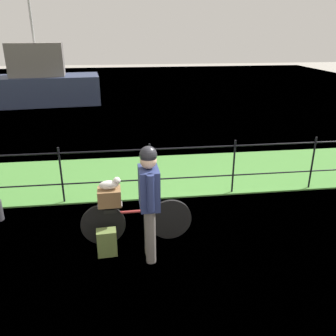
% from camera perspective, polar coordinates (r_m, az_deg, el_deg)
% --- Properties ---
extents(ground_plane, '(60.00, 60.00, 0.00)m').
position_cam_1_polar(ground_plane, '(5.41, 7.79, -13.02)').
color(ground_plane, gray).
extents(grass_strip, '(27.00, 2.40, 0.03)m').
position_cam_1_polar(grass_strip, '(7.95, 2.34, -0.86)').
color(grass_strip, '#478438').
rests_on(grass_strip, ground).
extents(harbor_water, '(30.00, 30.00, 0.00)m').
position_cam_1_polar(harbor_water, '(17.09, -3.18, 11.33)').
color(harbor_water, '#426684').
rests_on(harbor_water, ground).
extents(iron_fence, '(18.04, 0.04, 1.11)m').
position_cam_1_polar(iron_fence, '(6.71, 4.02, 0.45)').
color(iron_fence, black).
rests_on(iron_fence, ground).
extents(bicycle_main, '(1.68, 0.17, 0.66)m').
position_cam_1_polar(bicycle_main, '(5.39, -5.26, -8.60)').
color(bicycle_main, black).
rests_on(bicycle_main, ground).
extents(wooden_crate, '(0.34, 0.28, 0.25)m').
position_cam_1_polar(wooden_crate, '(5.18, -9.53, -4.65)').
color(wooden_crate, brown).
rests_on(wooden_crate, bicycle_main).
extents(terrier_dog, '(0.32, 0.15, 0.18)m').
position_cam_1_polar(terrier_dog, '(5.09, -9.39, -2.60)').
color(terrier_dog, silver).
rests_on(terrier_dog, wooden_crate).
extents(cyclist_person, '(0.27, 0.54, 1.68)m').
position_cam_1_polar(cyclist_person, '(4.70, -3.11, -4.34)').
color(cyclist_person, slate).
rests_on(cyclist_person, ground).
extents(backpack_on_paving, '(0.29, 0.20, 0.40)m').
position_cam_1_polar(backpack_on_paving, '(5.23, -9.93, -11.87)').
color(backpack_on_paving, olive).
rests_on(backpack_on_paving, ground).
extents(moored_boat_near, '(5.19, 2.49, 4.16)m').
position_cam_1_polar(moored_boat_near, '(16.48, -20.24, 12.97)').
color(moored_boat_near, '#2D3856').
rests_on(moored_boat_near, ground).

